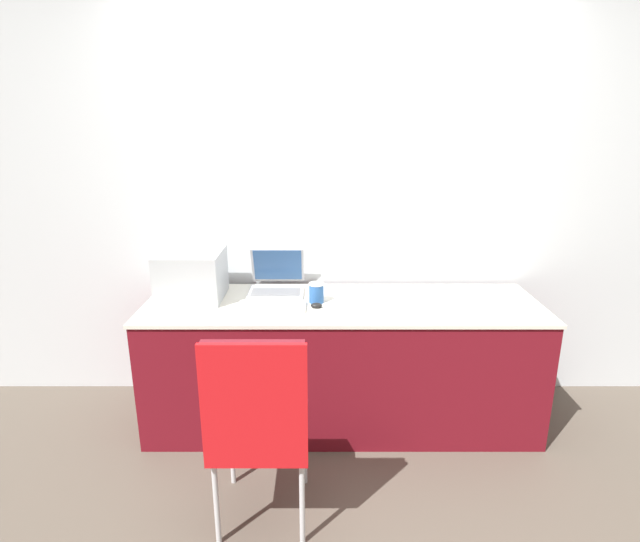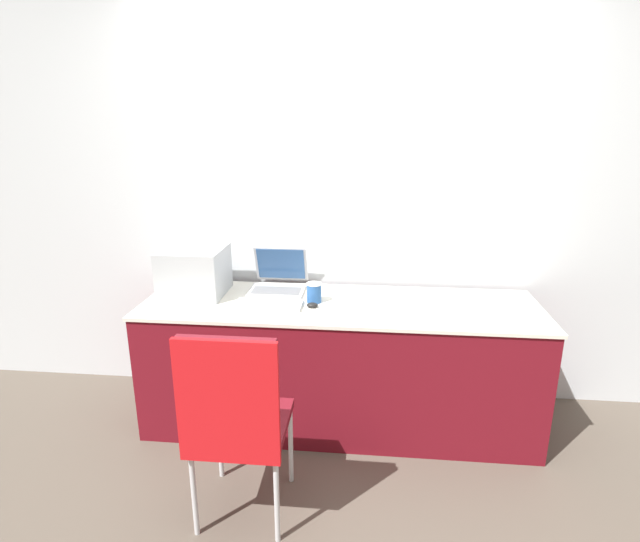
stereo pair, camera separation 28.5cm
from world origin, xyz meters
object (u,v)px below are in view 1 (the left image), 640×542
object	(u,v)px
coffee_cup	(315,293)
chair	(256,416)
printer	(189,273)
mouse	(315,305)
external_keyboard	(270,307)
laptop_left	(275,283)

from	to	relation	value
coffee_cup	chair	xyz separation A→B (m)	(-0.24, -0.89, -0.23)
printer	mouse	bearing A→B (deg)	-12.57
mouse	chair	distance (m)	0.86
external_keyboard	chair	xyz separation A→B (m)	(0.01, -0.80, -0.18)
printer	external_keyboard	world-z (taller)	printer
coffee_cup	laptop_left	bearing A→B (deg)	140.73
external_keyboard	coffee_cup	distance (m)	0.27
laptop_left	chair	size ratio (longest dim) A/B	0.36
coffee_cup	mouse	bearing A→B (deg)	-90.01
external_keyboard	chair	bearing A→B (deg)	-89.25
coffee_cup	chair	bearing A→B (deg)	-104.94
external_keyboard	mouse	world-z (taller)	mouse
printer	coffee_cup	distance (m)	0.74
external_keyboard	coffee_cup	size ratio (longest dim) A/B	3.28
laptop_left	mouse	distance (m)	0.38
laptop_left	coffee_cup	distance (m)	0.32
mouse	chair	size ratio (longest dim) A/B	0.07
printer	chair	xyz separation A→B (m)	(0.49, -0.97, -0.33)
printer	external_keyboard	size ratio (longest dim) A/B	0.96
printer	laptop_left	xyz separation A→B (m)	(0.48, 0.13, -0.10)
laptop_left	mouse	size ratio (longest dim) A/B	5.31
external_keyboard	coffee_cup	xyz separation A→B (m)	(0.25, 0.09, 0.05)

